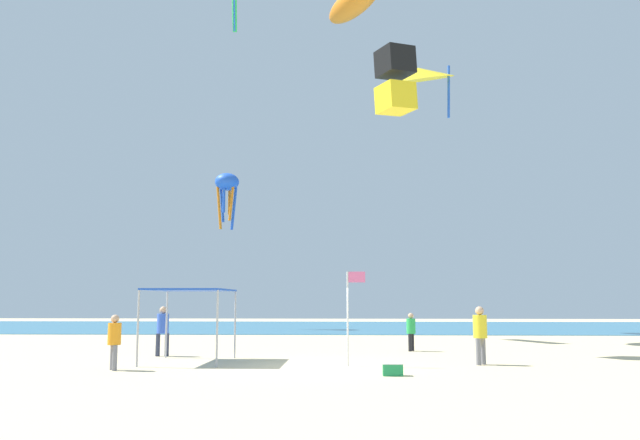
# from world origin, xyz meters

# --- Properties ---
(ground) EXTENTS (110.00, 110.00, 0.10)m
(ground) POSITION_xyz_m (0.00, 0.00, -0.05)
(ground) COLOR beige
(ocean_strip) EXTENTS (110.00, 25.09, 0.03)m
(ocean_strip) POSITION_xyz_m (0.00, 31.39, 0.01)
(ocean_strip) COLOR teal
(ocean_strip) RESTS_ON ground
(canopy_tent) EXTENTS (2.63, 3.39, 2.49)m
(canopy_tent) POSITION_xyz_m (-4.40, 1.24, 2.36)
(canopy_tent) COLOR #B2B2B7
(canopy_tent) RESTS_ON ground
(person_near_tent) EXTENTS (0.45, 0.45, 1.90)m
(person_near_tent) POSITION_xyz_m (5.41, 0.72, 1.12)
(person_near_tent) COLOR slate
(person_near_tent) RESTS_ON ground
(person_leftmost) EXTENTS (0.48, 0.45, 1.87)m
(person_leftmost) POSITION_xyz_m (-6.00, 3.57, 1.10)
(person_leftmost) COLOR #33384C
(person_leftmost) RESTS_ON ground
(person_central) EXTENTS (0.40, 0.40, 1.67)m
(person_central) POSITION_xyz_m (-6.06, -1.46, 0.98)
(person_central) COLOR slate
(person_central) RESTS_ON ground
(person_rightmost) EXTENTS (0.37, 0.39, 1.58)m
(person_rightmost) POSITION_xyz_m (3.69, 6.42, 0.93)
(person_rightmost) COLOR black
(person_rightmost) RESTS_ON ground
(banner_flag) EXTENTS (0.61, 0.06, 3.03)m
(banner_flag) POSITION_xyz_m (1.11, 0.09, 1.87)
(banner_flag) COLOR silver
(banner_flag) RESTS_ON ground
(cooler_box) EXTENTS (0.57, 0.37, 0.35)m
(cooler_box) POSITION_xyz_m (2.29, -2.53, 0.18)
(cooler_box) COLOR #1E8C4C
(cooler_box) RESTS_ON ground
(kite_delta_yellow) EXTENTS (4.97, 4.99, 3.57)m
(kite_delta_yellow) POSITION_xyz_m (5.03, 13.21, 14.41)
(kite_delta_yellow) COLOR yellow
(kite_box_black) EXTENTS (1.81, 1.78, 2.79)m
(kite_box_black) POSITION_xyz_m (3.09, 5.18, 11.27)
(kite_box_black) COLOR black
(kite_inflatable_orange) EXTENTS (5.00, 6.67, 2.39)m
(kite_inflatable_orange) POSITION_xyz_m (1.63, 23.01, 23.36)
(kite_inflatable_orange) COLOR orange
(kite_octopus_blue) EXTENTS (2.15, 2.15, 4.33)m
(kite_octopus_blue) POSITION_xyz_m (-8.10, 27.22, 10.88)
(kite_octopus_blue) COLOR blue
(kite_parafoil_green) EXTENTS (0.97, 4.03, 2.46)m
(kite_parafoil_green) POSITION_xyz_m (-5.83, 16.58, 20.34)
(kite_parafoil_green) COLOR green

